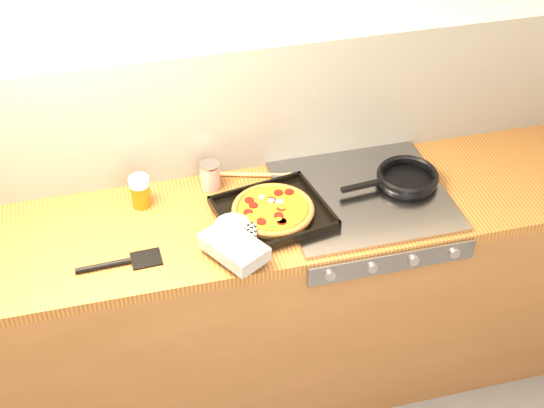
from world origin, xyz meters
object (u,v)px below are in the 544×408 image
object	(u,v)px
pizza_on_tray	(261,219)
frying_pan	(406,178)
juice_glass	(140,191)
tomato_can	(210,176)

from	to	relation	value
pizza_on_tray	frying_pan	xyz separation A→B (m)	(0.58, 0.11, -0.01)
juice_glass	tomato_can	bearing A→B (deg)	9.07
pizza_on_tray	frying_pan	bearing A→B (deg)	10.74
pizza_on_tray	tomato_can	world-z (taller)	tomato_can
frying_pan	tomato_can	distance (m)	0.73
pizza_on_tray	juice_glass	size ratio (longest dim) A/B	4.13
pizza_on_tray	juice_glass	distance (m)	0.45
pizza_on_tray	juice_glass	world-z (taller)	juice_glass
pizza_on_tray	tomato_can	distance (m)	0.30
pizza_on_tray	frying_pan	distance (m)	0.59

